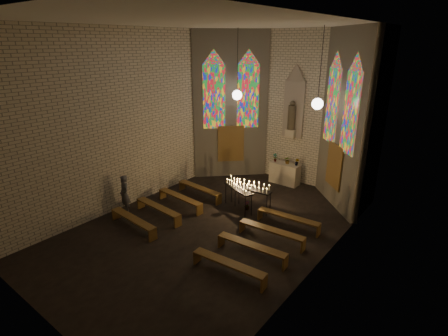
{
  "coord_description": "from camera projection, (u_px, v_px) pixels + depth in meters",
  "views": [
    {
      "loc": [
        7.33,
        -8.65,
        6.45
      ],
      "look_at": [
        -0.27,
        1.07,
        1.97
      ],
      "focal_mm": 28.0,
      "sensor_mm": 36.0,
      "label": 1
    }
  ],
  "objects": [
    {
      "name": "flower_vase_right",
      "position": [
        297.0,
        162.0,
        16.22
      ],
      "size": [
        0.22,
        0.18,
        0.36
      ],
      "primitive_type": "imported",
      "rotation": [
        0.0,
        0.0,
        -0.12
      ],
      "color": "#4C723F",
      "rests_on": "altar"
    },
    {
      "name": "altar",
      "position": [
        285.0,
        173.0,
        16.71
      ],
      "size": [
        1.4,
        0.6,
        1.0
      ],
      "primitive_type": "cube",
      "color": "beige",
      "rests_on": "ground"
    },
    {
      "name": "visitor",
      "position": [
        125.0,
        194.0,
        13.73
      ],
      "size": [
        0.66,
        0.53,
        1.57
      ],
      "primitive_type": "imported",
      "rotation": [
        0.0,
        0.0,
        -0.3
      ],
      "color": "#43444C",
      "rests_on": "ground"
    },
    {
      "name": "pew_left_0",
      "position": [
        200.0,
        189.0,
        15.28
      ],
      "size": [
        2.39,
        0.51,
        0.46
      ],
      "rotation": [
        0.0,
        0.0,
        -0.08
      ],
      "color": "brown",
      "rests_on": "ground"
    },
    {
      "name": "pew_right_2",
      "position": [
        252.0,
        247.0,
        10.99
      ],
      "size": [
        2.39,
        0.51,
        0.46
      ],
      "rotation": [
        0.0,
        0.0,
        0.08
      ],
      "color": "brown",
      "rests_on": "ground"
    },
    {
      "name": "votive_stand_right",
      "position": [
        253.0,
        187.0,
        13.89
      ],
      "size": [
        1.58,
        0.45,
        1.15
      ],
      "rotation": [
        0.0,
        0.0,
        0.05
      ],
      "color": "black",
      "rests_on": "ground"
    },
    {
      "name": "pew_left_1",
      "position": [
        180.0,
        198.0,
        14.39
      ],
      "size": [
        2.39,
        0.51,
        0.46
      ],
      "rotation": [
        0.0,
        0.0,
        -0.08
      ],
      "color": "brown",
      "rests_on": "ground"
    },
    {
      "name": "aisle_flower_pot",
      "position": [
        247.0,
        206.0,
        14.16
      ],
      "size": [
        0.25,
        0.25,
        0.37
      ],
      "primitive_type": "imported",
      "rotation": [
        0.0,
        0.0,
        -0.25
      ],
      "color": "#4C723F",
      "rests_on": "ground"
    },
    {
      "name": "pew_right_1",
      "position": [
        271.0,
        231.0,
        11.87
      ],
      "size": [
        2.39,
        0.51,
        0.46
      ],
      "rotation": [
        0.0,
        0.0,
        0.08
      ],
      "color": "brown",
      "rests_on": "ground"
    },
    {
      "name": "pew_left_3",
      "position": [
        133.0,
        220.0,
        12.62
      ],
      "size": [
        2.39,
        0.51,
        0.46
      ],
      "rotation": [
        0.0,
        0.0,
        -0.08
      ],
      "color": "brown",
      "rests_on": "ground"
    },
    {
      "name": "votive_stand_left",
      "position": [
        238.0,
        187.0,
        13.92
      ],
      "size": [
        1.6,
        0.92,
        1.15
      ],
      "rotation": [
        0.0,
        0.0,
        -0.38
      ],
      "color": "black",
      "rests_on": "ground"
    },
    {
      "name": "floor",
      "position": [
        212.0,
        228.0,
        12.85
      ],
      "size": [
        12.0,
        12.0,
        0.0
      ],
      "primitive_type": "plane",
      "color": "black",
      "rests_on": "ground"
    },
    {
      "name": "pew_left_2",
      "position": [
        158.0,
        208.0,
        13.51
      ],
      "size": [
        2.39,
        0.51,
        0.46
      ],
      "rotation": [
        0.0,
        0.0,
        -0.08
      ],
      "color": "brown",
      "rests_on": "ground"
    },
    {
      "name": "flower_vase_center",
      "position": [
        288.0,
        160.0,
        16.47
      ],
      "size": [
        0.4,
        0.38,
        0.37
      ],
      "primitive_type": "imported",
      "rotation": [
        0.0,
        0.0,
        0.34
      ],
      "color": "#4C723F",
      "rests_on": "altar"
    },
    {
      "name": "flower_vase_left",
      "position": [
        275.0,
        158.0,
        16.77
      ],
      "size": [
        0.24,
        0.2,
        0.4
      ],
      "primitive_type": "imported",
      "rotation": [
        0.0,
        0.0,
        0.3
      ],
      "color": "#4C723F",
      "rests_on": "altar"
    },
    {
      "name": "room",
      "position": [
        264.0,
        113.0,
        14.07
      ],
      "size": [
        8.22,
        12.43,
        7.0
      ],
      "color": "beige",
      "rests_on": "ground"
    },
    {
      "name": "pew_right_3",
      "position": [
        229.0,
        265.0,
        10.1
      ],
      "size": [
        2.39,
        0.51,
        0.46
      ],
      "rotation": [
        0.0,
        0.0,
        0.08
      ],
      "color": "brown",
      "rests_on": "ground"
    },
    {
      "name": "pew_right_0",
      "position": [
        288.0,
        218.0,
        12.76
      ],
      "size": [
        2.39,
        0.51,
        0.46
      ],
      "rotation": [
        0.0,
        0.0,
        0.08
      ],
      "color": "brown",
      "rests_on": "ground"
    }
  ]
}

